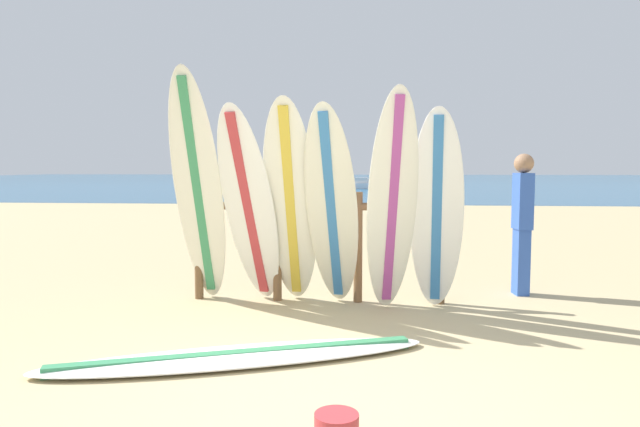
{
  "coord_description": "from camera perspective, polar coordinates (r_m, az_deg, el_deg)",
  "views": [
    {
      "loc": [
        0.24,
        -3.09,
        1.41
      ],
      "look_at": [
        -0.32,
        3.08,
        0.9
      ],
      "focal_mm": 32.0,
      "sensor_mm": 36.0,
      "label": 1
    }
  ],
  "objects": [
    {
      "name": "surfboard_leaning_center_right",
      "position": [
        5.45,
        7.24,
        1.16
      ],
      "size": [
        0.59,
        0.68,
        2.15
      ],
      "color": "white",
      "rests_on": "ground"
    },
    {
      "name": "surfboard_leaning_left",
      "position": [
        5.7,
        -7.09,
        0.6
      ],
      "size": [
        0.7,
        1.02,
        2.01
      ],
      "color": "white",
      "rests_on": "ground"
    },
    {
      "name": "small_boat_offshore",
      "position": [
        36.77,
        4.12,
        2.9
      ],
      "size": [
        2.59,
        1.2,
        0.71
      ],
      "color": "silver",
      "rests_on": "ocean_water"
    },
    {
      "name": "surfboard_leaning_center",
      "position": [
        5.52,
        1.18,
        0.45
      ],
      "size": [
        0.62,
        0.99,
        2.0
      ],
      "color": "silver",
      "rests_on": "ground"
    },
    {
      "name": "beachgoer_standing",
      "position": [
        6.61,
        19.58,
        -0.39
      ],
      "size": [
        0.21,
        0.26,
        1.55
      ],
      "color": "#3359B2",
      "rests_on": "ground"
    },
    {
      "name": "ground_plane",
      "position": [
        3.4,
        0.71,
        -19.73
      ],
      "size": [
        120.0,
        120.0,
        0.0
      ],
      "primitive_type": "plane",
      "color": "tan"
    },
    {
      "name": "surfboard_leaning_center_left",
      "position": [
        5.63,
        -2.95,
        0.86
      ],
      "size": [
        0.54,
        0.96,
        2.06
      ],
      "color": "white",
      "rests_on": "ground"
    },
    {
      "name": "surfboard_leaning_far_left",
      "position": [
        5.8,
        -12.08,
        2.28
      ],
      "size": [
        0.49,
        0.96,
        2.35
      ],
      "color": "white",
      "rests_on": "ground"
    },
    {
      "name": "surfboard_rack",
      "position": [
        5.93,
        -0.27,
        -2.08
      ],
      "size": [
        2.64,
        0.09,
        1.15
      ],
      "color": "brown",
      "rests_on": "ground"
    },
    {
      "name": "surfboard_lying_on_sand",
      "position": [
        4.3,
        -8.18,
        -13.97
      ],
      "size": [
        2.85,
        1.45,
        0.08
      ],
      "color": "white",
      "rests_on": "ground"
    },
    {
      "name": "ocean_water",
      "position": [
        61.11,
        5.04,
        3.37
      ],
      "size": [
        120.0,
        80.0,
        0.01
      ],
      "primitive_type": "cube",
      "color": "#1E5984",
      "rests_on": "ground"
    },
    {
      "name": "surfboard_leaning_right",
      "position": [
        5.62,
        11.59,
        0.31
      ],
      "size": [
        0.56,
        0.54,
        1.97
      ],
      "color": "white",
      "rests_on": "ground"
    }
  ]
}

